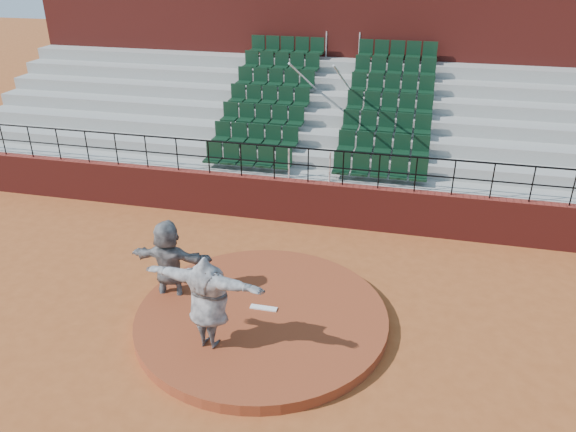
# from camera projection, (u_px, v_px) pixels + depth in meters

# --- Properties ---
(ground) EXTENTS (90.00, 90.00, 0.00)m
(ground) POSITION_uv_depth(u_px,v_px,m) (262.00, 322.00, 12.37)
(ground) COLOR #9F4F24
(ground) RESTS_ON ground
(pitchers_mound) EXTENTS (5.50, 5.50, 0.25)m
(pitchers_mound) POSITION_uv_depth(u_px,v_px,m) (262.00, 317.00, 12.31)
(pitchers_mound) COLOR brown
(pitchers_mound) RESTS_ON ground
(pitching_rubber) EXTENTS (0.60, 0.15, 0.03)m
(pitching_rubber) POSITION_uv_depth(u_px,v_px,m) (264.00, 308.00, 12.38)
(pitching_rubber) COLOR white
(pitching_rubber) RESTS_ON pitchers_mound
(boundary_wall) EXTENTS (24.00, 0.30, 1.30)m
(boundary_wall) POSITION_uv_depth(u_px,v_px,m) (308.00, 202.00, 16.44)
(boundary_wall) COLOR maroon
(boundary_wall) RESTS_ON ground
(wall_railing) EXTENTS (24.04, 0.05, 1.03)m
(wall_railing) POSITION_uv_depth(u_px,v_px,m) (308.00, 158.00, 15.83)
(wall_railing) COLOR black
(wall_railing) RESTS_ON boundary_wall
(seating_deck) EXTENTS (24.00, 5.97, 4.63)m
(seating_deck) POSITION_uv_depth(u_px,v_px,m) (329.00, 138.00, 19.28)
(seating_deck) COLOR #979792
(seating_deck) RESTS_ON ground
(press_box_facade) EXTENTS (24.00, 3.00, 7.10)m
(press_box_facade) POSITION_uv_depth(u_px,v_px,m) (348.00, 54.00, 21.78)
(press_box_facade) COLOR maroon
(press_box_facade) RESTS_ON ground
(pitcher) EXTENTS (2.57, 0.98, 2.03)m
(pitcher) POSITION_uv_depth(u_px,v_px,m) (208.00, 301.00, 10.87)
(pitcher) COLOR black
(pitcher) RESTS_ON pitchers_mound
(fielder) EXTENTS (1.93, 0.68, 2.06)m
(fielder) POSITION_uv_depth(u_px,v_px,m) (169.00, 262.00, 12.64)
(fielder) COLOR black
(fielder) RESTS_ON ground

